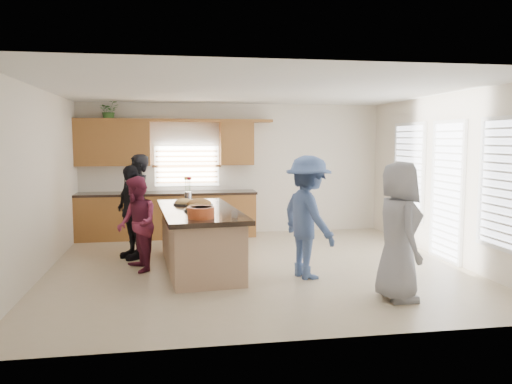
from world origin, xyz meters
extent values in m
plane|color=#C3AE91|center=(0.00, 0.00, 0.00)|extent=(6.50, 6.50, 0.00)
cube|color=silver|center=(0.00, 3.00, 1.40)|extent=(6.50, 0.02, 2.80)
cube|color=silver|center=(0.00, -3.00, 1.40)|extent=(6.50, 0.02, 2.80)
cube|color=silver|center=(-3.25, 0.00, 1.40)|extent=(0.02, 6.00, 2.80)
cube|color=silver|center=(3.25, 0.00, 1.40)|extent=(0.02, 6.00, 2.80)
cube|color=white|center=(0.00, 0.00, 2.80)|extent=(6.50, 6.00, 0.02)
cube|color=#94592B|center=(-1.43, 2.69, 0.45)|extent=(3.65, 0.62, 0.90)
cube|color=black|center=(-1.43, 2.69, 0.93)|extent=(3.70, 0.65, 0.05)
cube|color=#94592B|center=(-2.50, 2.82, 1.95)|extent=(1.50, 0.36, 0.90)
cube|color=#94592B|center=(0.05, 2.82, 1.95)|extent=(0.70, 0.36, 0.90)
cube|color=#94592B|center=(-1.23, 2.82, 2.43)|extent=(4.05, 0.40, 0.06)
cube|color=brown|center=(-1.00, 2.96, 1.48)|extent=(1.35, 0.08, 0.85)
cube|color=white|center=(3.22, 1.30, 1.42)|extent=(0.06, 1.10, 1.75)
cube|color=white|center=(3.22, -0.10, 1.17)|extent=(0.06, 0.85, 2.25)
cube|color=white|center=(3.22, -1.60, 1.42)|extent=(0.06, 1.10, 1.75)
cube|color=tan|center=(-0.90, 0.06, 0.44)|extent=(1.21, 2.58, 0.88)
cube|color=black|center=(-0.90, 0.06, 0.92)|extent=(1.37, 2.79, 0.07)
cube|color=black|center=(-0.90, 0.06, 0.04)|extent=(1.12, 2.49, 0.08)
cylinder|color=black|center=(-0.94, -0.15, 0.96)|extent=(0.41, 0.41, 0.02)
ellipsoid|color=#A46733|center=(-0.94, -0.15, 0.98)|extent=(0.37, 0.37, 0.16)
cylinder|color=black|center=(-0.88, 0.44, 0.96)|extent=(0.45, 0.45, 0.02)
ellipsoid|color=#A46733|center=(-0.88, 0.44, 0.98)|extent=(0.41, 0.41, 0.18)
cylinder|color=black|center=(-1.12, 0.64, 0.96)|extent=(0.37, 0.37, 0.02)
ellipsoid|color=tan|center=(-1.12, 0.64, 0.98)|extent=(0.33, 0.33, 0.15)
cylinder|color=#CE5225|center=(-0.92, -0.89, 1.03)|extent=(0.37, 0.37, 0.16)
cylinder|color=#F6EDC3|center=(-0.92, -0.89, 1.09)|extent=(0.31, 0.31, 0.04)
cylinder|color=white|center=(-0.46, -0.91, 1.00)|extent=(0.09, 0.09, 0.11)
cylinder|color=#AC8FD0|center=(-0.96, 0.81, 0.98)|extent=(0.23, 0.23, 0.06)
cylinder|color=silver|center=(-1.04, 1.21, 1.03)|extent=(0.13, 0.13, 0.15)
imported|color=#40752F|center=(-2.55, 2.82, 2.61)|extent=(0.45, 0.42, 0.43)
imported|color=black|center=(-1.91, 1.17, 0.89)|extent=(0.49, 0.69, 1.78)
imported|color=maroon|center=(-1.86, 0.04, 0.74)|extent=(0.76, 0.86, 1.48)
imported|color=black|center=(-2.00, 0.92, 0.80)|extent=(0.82, 1.01, 1.61)
imported|color=#3C5384|center=(0.65, -0.73, 0.90)|extent=(0.97, 1.31, 1.80)
imported|color=gray|center=(1.50, -1.91, 0.88)|extent=(0.61, 0.89, 1.76)
camera|label=1|loc=(-1.29, -7.74, 2.03)|focal=35.00mm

